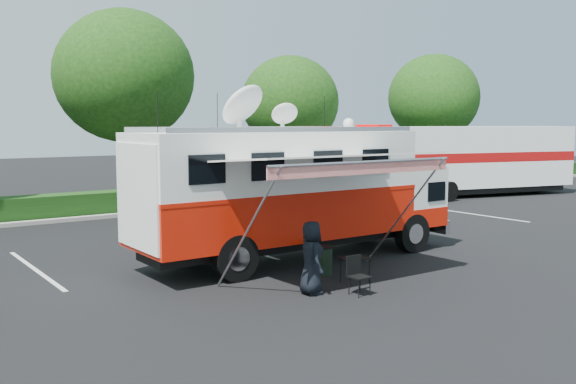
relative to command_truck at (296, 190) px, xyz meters
name	(u,v)px	position (x,y,z in m)	size (l,w,h in m)	color
ground_plane	(298,259)	(0.08, 0.00, -2.01)	(120.00, 120.00, 0.00)	black
back_border	(150,98)	(1.23, 12.90, 3.00)	(60.00, 6.14, 8.87)	#9E998E
stall_lines	(230,245)	(-0.42, 3.00, -2.00)	(24.12, 5.50, 0.01)	silver
command_truck	(296,190)	(0.00, 0.00, 0.00)	(9.76, 2.68, 4.69)	black
awning	(335,160)	(-0.87, -2.79, 1.01)	(5.33, 2.74, 3.22)	silver
person	(311,294)	(-1.87, -3.17, -2.01)	(0.82, 0.54, 1.68)	black
folding_table	(355,259)	(-0.34, -2.94, -1.43)	(0.87, 0.74, 0.63)	black
folding_chair	(357,272)	(-1.05, -3.80, -1.49)	(0.42, 0.44, 0.89)	black
trash_bin	(324,260)	(-0.47, -1.87, -1.63)	(0.49, 0.49, 0.74)	black
semi_trailer	(469,159)	(16.99, 7.65, -0.05)	(12.26, 5.29, 3.70)	white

